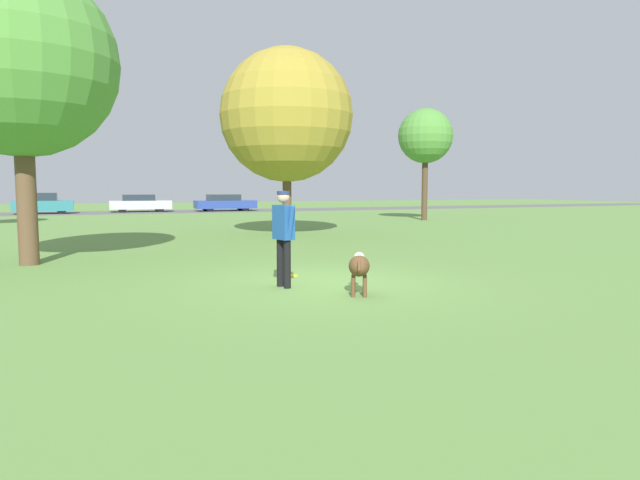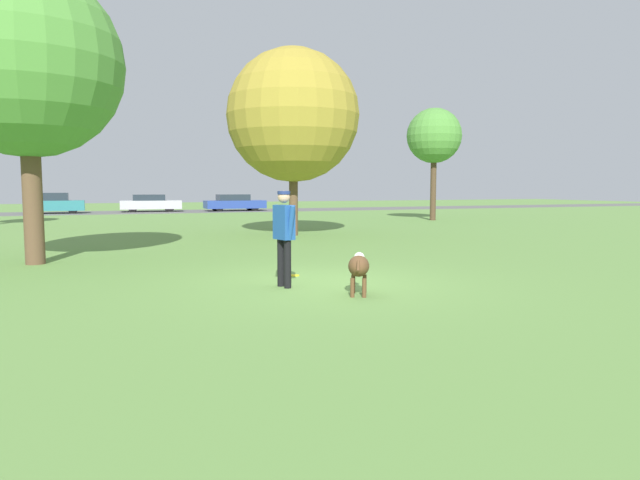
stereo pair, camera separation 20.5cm
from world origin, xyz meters
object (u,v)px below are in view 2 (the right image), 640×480
(parked_car_teal, at_px, (54,204))
(parked_car_silver, at_px, (150,203))
(frisbee, at_px, (294,275))
(person, at_px, (284,230))
(tree_near_left, at_px, (26,63))
(tree_far_right, at_px, (434,136))
(tree_mid_center, at_px, (293,116))
(dog, at_px, (359,267))
(parked_car_blue, at_px, (234,203))

(parked_car_teal, relative_size, parked_car_silver, 0.87)
(frisbee, bearing_deg, person, -116.92)
(tree_near_left, height_order, parked_car_teal, tree_near_left)
(tree_far_right, bearing_deg, tree_mid_center, -147.67)
(dog, bearing_deg, tree_far_right, -8.97)
(tree_mid_center, relative_size, tree_near_left, 1.01)
(frisbee, xyz_separation_m, parked_car_teal, (-6.30, 32.43, 0.69))
(tree_mid_center, bearing_deg, tree_near_left, -147.04)
(dog, distance_m, tree_mid_center, 12.74)
(parked_car_silver, xyz_separation_m, parked_car_blue, (6.16, -0.77, -0.01))
(parked_car_silver, bearing_deg, person, -88.76)
(person, xyz_separation_m, tree_mid_center, (3.83, 10.58, 3.42))
(person, distance_m, frisbee, 1.69)
(person, relative_size, dog, 1.91)
(parked_car_teal, height_order, parked_car_blue, parked_car_teal)
(tree_mid_center, bearing_deg, parked_car_teal, 112.47)
(frisbee, bearing_deg, parked_car_blue, 78.94)
(person, distance_m, dog, 1.61)
(tree_mid_center, bearing_deg, dog, -103.82)
(parked_car_teal, bearing_deg, tree_near_left, -87.31)
(parked_car_teal, distance_m, parked_car_blue, 12.60)
(parked_car_blue, bearing_deg, dog, -99.75)
(tree_mid_center, distance_m, tree_near_left, 9.94)
(person, distance_m, tree_near_left, 7.75)
(tree_far_right, xyz_separation_m, parked_car_teal, (-19.94, 16.45, -3.89))
(parked_car_blue, bearing_deg, frisbee, -101.03)
(person, xyz_separation_m, frisbee, (0.60, 1.19, -1.04))
(dog, relative_size, tree_mid_center, 0.13)
(person, relative_size, tree_far_right, 0.29)
(frisbee, relative_size, tree_near_left, 0.03)
(tree_mid_center, relative_size, tree_far_right, 1.14)
(parked_car_teal, relative_size, parked_car_blue, 0.84)
(dog, xyz_separation_m, parked_car_teal, (-6.64, 34.79, 0.22))
(dog, xyz_separation_m, parked_car_blue, (5.96, 34.58, 0.15))
(person, relative_size, tree_near_left, 0.26)
(frisbee, relative_size, parked_car_blue, 0.05)
(parked_car_teal, bearing_deg, parked_car_silver, 5.22)
(tree_near_left, bearing_deg, tree_far_right, 32.62)
(parked_car_teal, height_order, parked_car_silver, parked_car_teal)
(tree_near_left, height_order, tree_far_right, tree_near_left)
(tree_near_left, relative_size, parked_car_teal, 1.79)
(frisbee, distance_m, tree_mid_center, 10.89)
(person, xyz_separation_m, tree_far_right, (14.24, 17.17, 3.54))
(tree_mid_center, height_order, tree_near_left, tree_mid_center)
(person, bearing_deg, parked_car_silver, 165.55)
(parked_car_teal, bearing_deg, tree_far_right, -39.22)
(person, distance_m, parked_car_blue, 34.11)
(tree_mid_center, relative_size, parked_car_silver, 1.57)
(tree_near_left, bearing_deg, frisbee, -37.91)
(person, relative_size, parked_car_teal, 0.46)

